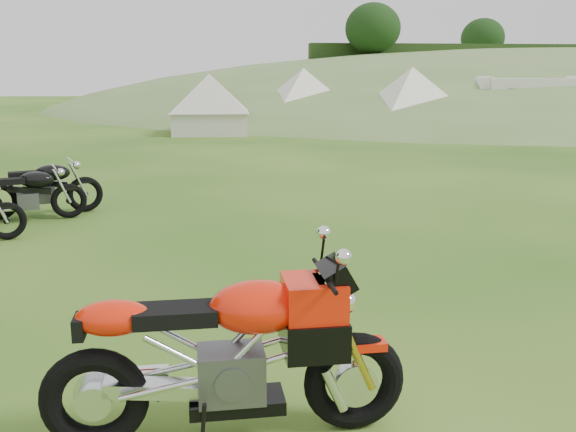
{
  "coord_description": "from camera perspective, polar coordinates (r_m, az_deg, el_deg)",
  "views": [
    {
      "loc": [
        -0.88,
        -5.86,
        2.37
      ],
      "look_at": [
        -0.15,
        0.4,
        0.95
      ],
      "focal_mm": 40.0,
      "sensor_mm": 36.0,
      "label": 1
    }
  ],
  "objects": [
    {
      "name": "vintage_moto_b",
      "position": [
        11.07,
        -22.25,
        1.89
      ],
      "size": [
        1.83,
        0.97,
        0.94
      ],
      "primitive_type": null,
      "rotation": [
        0.0,
        0.0,
        0.33
      ],
      "color": "black",
      "rests_on": "ground"
    },
    {
      "name": "tent_left",
      "position": [
        25.28,
        -6.96,
        10.01
      ],
      "size": [
        2.88,
        2.88,
        2.41
      ],
      "primitive_type": null,
      "rotation": [
        0.0,
        0.0,
        -0.03
      ],
      "color": "beige",
      "rests_on": "ground"
    },
    {
      "name": "hedgerow",
      "position": [
        52.23,
        22.09,
        9.22
      ],
      "size": [
        36.0,
        1.2,
        8.6
      ],
      "primitive_type": null,
      "color": "#1B3411",
      "rests_on": "ground"
    },
    {
      "name": "sport_motorcycle",
      "position": [
        4.21,
        -5.45,
        -11.05
      ],
      "size": [
        2.27,
        0.63,
        1.36
      ],
      "primitive_type": null,
      "rotation": [
        0.0,
        0.0,
        0.03
      ],
      "color": "red",
      "rests_on": "ground"
    },
    {
      "name": "caravan",
      "position": [
        28.83,
        20.55,
        9.35
      ],
      "size": [
        4.79,
        2.63,
        2.13
      ],
      "primitive_type": null,
      "rotation": [
        0.0,
        0.0,
        -0.13
      ],
      "color": "silver",
      "rests_on": "ground"
    },
    {
      "name": "tent_mid",
      "position": [
        28.93,
        1.37,
        10.57
      ],
      "size": [
        3.53,
        3.53,
        2.56
      ],
      "primitive_type": null,
      "rotation": [
        0.0,
        0.0,
        0.22
      ],
      "color": "white",
      "rests_on": "ground"
    },
    {
      "name": "vintage_moto_d",
      "position": [
        11.44,
        -21.02,
        2.46
      ],
      "size": [
        1.93,
        1.08,
        1.0
      ],
      "primitive_type": null,
      "rotation": [
        0.0,
        0.0,
        0.36
      ],
      "color": "black",
      "rests_on": "ground"
    },
    {
      "name": "hillside",
      "position": [
        52.23,
        22.09,
        9.22
      ],
      "size": [
        80.0,
        64.0,
        8.0
      ],
      "primitive_type": "ellipsoid",
      "color": "#5A7E40",
      "rests_on": "ground"
    },
    {
      "name": "tent_right",
      "position": [
        26.87,
        10.91,
        10.21
      ],
      "size": [
        3.39,
        3.39,
        2.58
      ],
      "primitive_type": null,
      "rotation": [
        0.0,
        0.0,
        0.15
      ],
      "color": "white",
      "rests_on": "ground"
    },
    {
      "name": "ground",
      "position": [
        6.38,
        1.77,
        -9.1
      ],
      "size": [
        120.0,
        120.0,
        0.0
      ],
      "primitive_type": "plane",
      "color": "#1D4F11",
      "rests_on": "ground"
    }
  ]
}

